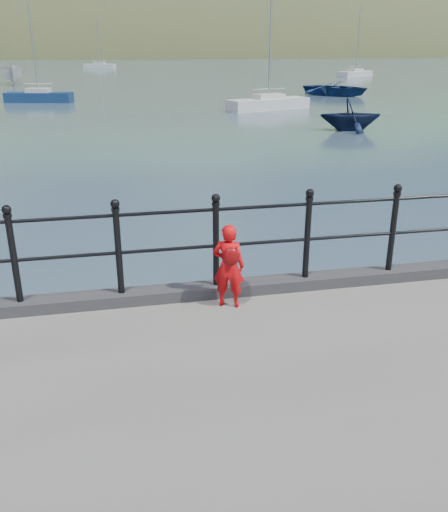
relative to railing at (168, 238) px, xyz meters
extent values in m
plane|color=#2D4251|center=(0.00, 0.15, -1.82)|extent=(600.00, 600.00, 0.00)
cube|color=#28282B|center=(0.00, 0.00, -0.75)|extent=(60.00, 0.30, 0.15)
cylinder|color=black|center=(0.00, 0.00, -0.15)|extent=(18.00, 0.04, 0.04)
cylinder|color=black|center=(0.00, 0.00, 0.32)|extent=(18.00, 0.04, 0.04)
cylinder|color=black|center=(-1.80, 0.00, -0.15)|extent=(0.08, 0.08, 1.05)
sphere|color=black|center=(-1.80, 0.00, 0.47)|extent=(0.11, 0.11, 0.11)
cylinder|color=black|center=(-0.60, 0.00, -0.15)|extent=(0.08, 0.08, 1.05)
sphere|color=black|center=(-0.60, 0.00, 0.47)|extent=(0.11, 0.11, 0.11)
cylinder|color=black|center=(0.60, 0.00, -0.15)|extent=(0.08, 0.08, 1.05)
sphere|color=black|center=(0.60, 0.00, 0.47)|extent=(0.11, 0.11, 0.11)
cylinder|color=black|center=(1.80, 0.00, -0.15)|extent=(0.08, 0.08, 1.05)
sphere|color=black|center=(1.80, 0.00, 0.47)|extent=(0.11, 0.11, 0.11)
cylinder|color=black|center=(3.00, 0.00, -0.15)|extent=(0.08, 0.08, 1.05)
sphere|color=black|center=(3.00, 0.00, 0.47)|extent=(0.11, 0.11, 0.11)
ellipsoid|color=#333A21|center=(20.00, 195.15, -17.22)|extent=(400.00, 100.00, 88.00)
ellipsoid|color=#387026|center=(60.00, 255.15, -29.12)|extent=(600.00, 180.00, 156.00)
cube|color=silver|center=(-12.00, 181.15, 1.18)|extent=(9.00, 6.00, 6.00)
cube|color=#4C4744|center=(-12.00, 181.15, 5.18)|extent=(9.50, 6.50, 2.00)
cube|color=silver|center=(18.00, 181.15, 1.18)|extent=(9.00, 6.00, 6.00)
cube|color=#4C4744|center=(18.00, 181.15, 5.18)|extent=(9.50, 6.50, 2.00)
cube|color=silver|center=(45.00, 181.15, 1.18)|extent=(9.00, 6.00, 6.00)
cube|color=#4C4744|center=(45.00, 181.15, 5.18)|extent=(9.50, 6.50, 2.00)
imported|color=red|center=(0.69, -0.32, -0.30)|extent=(0.45, 0.37, 1.05)
ellipsoid|color=red|center=(0.69, -0.45, -0.13)|extent=(0.22, 0.11, 0.23)
imported|color=navy|center=(17.98, 37.62, -1.25)|extent=(6.55, 6.73, 1.14)
imported|color=silver|center=(-10.08, 56.20, -0.82)|extent=(2.77, 5.42, 2.00)
imported|color=#0E1732|center=(11.05, 19.23, -1.04)|extent=(3.33, 2.99, 1.56)
cube|color=silver|center=(-1.58, 96.60, -1.57)|extent=(5.66, 3.33, 0.90)
cube|color=beige|center=(-1.58, 96.60, -1.07)|extent=(2.17, 1.70, 0.50)
cylinder|color=#A5A5A8|center=(-1.58, 96.60, 2.50)|extent=(0.10, 0.10, 7.24)
cylinder|color=#A5A5A8|center=(-1.58, 96.60, -0.52)|extent=(2.33, 0.86, 0.06)
cube|color=silver|center=(9.64, 28.87, -1.57)|extent=(5.80, 3.25, 0.90)
cube|color=beige|center=(9.64, 28.87, -1.07)|extent=(2.20, 1.65, 0.50)
cylinder|color=#A5A5A8|center=(9.64, 28.87, 2.32)|extent=(0.10, 0.10, 6.89)
cylinder|color=#A5A5A8|center=(9.64, 28.87, -0.52)|extent=(2.41, 0.86, 0.06)
cube|color=navy|center=(-5.53, 36.95, -1.57)|extent=(4.97, 2.54, 0.90)
cube|color=beige|center=(-5.53, 36.95, -1.07)|extent=(1.86, 1.41, 0.50)
cylinder|color=#A5A5A8|center=(-5.53, 36.95, 1.96)|extent=(0.10, 0.10, 6.18)
cylinder|color=#A5A5A8|center=(-5.53, 36.95, -0.52)|extent=(2.10, 0.53, 0.06)
cube|color=beige|center=(31.05, 62.68, -1.57)|extent=(5.91, 4.67, 0.90)
cube|color=beige|center=(31.05, 62.68, -1.07)|extent=(2.38, 2.11, 0.50)
cylinder|color=#A5A5A8|center=(31.05, 62.68, 2.74)|extent=(0.10, 0.10, 7.72)
cylinder|color=#A5A5A8|center=(31.05, 62.68, -0.52)|extent=(2.29, 1.54, 0.06)
camera|label=1|loc=(-0.59, -6.23, 2.21)|focal=38.00mm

